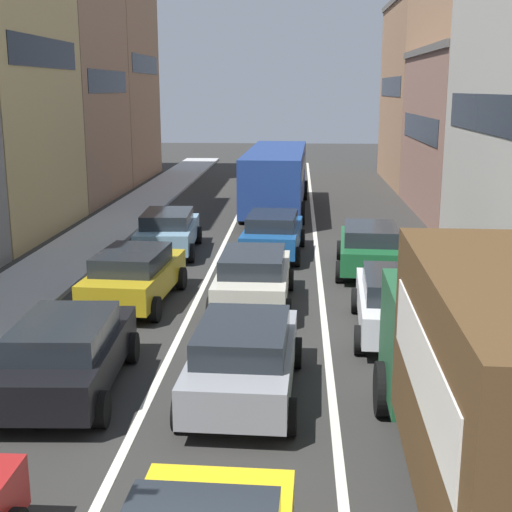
% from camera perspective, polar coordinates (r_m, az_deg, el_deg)
% --- Properties ---
extents(sidewalk_left, '(2.60, 64.00, 0.14)m').
position_cam_1_polar(sidewalk_left, '(26.59, -13.50, 0.97)').
color(sidewalk_left, '#B1B1B1').
rests_on(sidewalk_left, ground).
extents(lane_stripe_left, '(0.16, 60.00, 0.01)m').
position_cam_1_polar(lane_stripe_left, '(25.60, -2.72, 0.72)').
color(lane_stripe_left, silver).
rests_on(lane_stripe_left, ground).
extents(lane_stripe_right, '(0.16, 60.00, 0.01)m').
position_cam_1_polar(lane_stripe_right, '(25.47, 4.90, 0.61)').
color(lane_stripe_right, silver).
rests_on(lane_stripe_right, ground).
extents(removalist_box_truck, '(2.83, 7.75, 3.58)m').
position_cam_1_polar(removalist_box_truck, '(9.73, 19.44, -9.37)').
color(removalist_box_truck, '#1E5933').
rests_on(removalist_box_truck, ground).
extents(sedan_centre_lane_second, '(2.17, 4.35, 1.49)m').
position_cam_1_polar(sedan_centre_lane_second, '(13.13, -0.99, -8.13)').
color(sedan_centre_lane_second, gray).
rests_on(sedan_centre_lane_second, ground).
extents(wagon_left_lane_second, '(2.24, 4.39, 1.49)m').
position_cam_1_polar(wagon_left_lane_second, '(13.79, -14.97, -7.53)').
color(wagon_left_lane_second, black).
rests_on(wagon_left_lane_second, ground).
extents(hatchback_centre_lane_third, '(2.10, 4.32, 1.49)m').
position_cam_1_polar(hatchback_centre_lane_third, '(18.52, -0.21, -1.69)').
color(hatchback_centre_lane_third, beige).
rests_on(hatchback_centre_lane_third, ground).
extents(sedan_left_lane_third, '(2.27, 4.40, 1.49)m').
position_cam_1_polar(sedan_left_lane_third, '(19.00, -9.81, -1.50)').
color(sedan_left_lane_third, '#B29319').
rests_on(sedan_left_lane_third, ground).
extents(coupe_centre_lane_fourth, '(2.26, 4.39, 1.49)m').
position_cam_1_polar(coupe_centre_lane_fourth, '(24.15, 1.35, 1.88)').
color(coupe_centre_lane_fourth, '#194C8C').
rests_on(coupe_centre_lane_fourth, ground).
extents(sedan_left_lane_fourth, '(2.25, 4.39, 1.49)m').
position_cam_1_polar(sedan_left_lane_fourth, '(24.76, -7.11, 2.06)').
color(sedan_left_lane_fourth, '#759EB7').
rests_on(sedan_left_lane_fourth, ground).
extents(sedan_right_lane_behind_truck, '(2.24, 4.38, 1.49)m').
position_cam_1_polar(sedan_right_lane_behind_truck, '(16.75, 11.41, -3.59)').
color(sedan_right_lane_behind_truck, silver).
rests_on(sedan_right_lane_behind_truck, ground).
extents(wagon_right_lane_far, '(2.28, 4.41, 1.49)m').
position_cam_1_polar(wagon_right_lane_far, '(22.33, 9.17, 0.75)').
color(wagon_right_lane_far, '#19592D').
rests_on(wagon_right_lane_far, ground).
extents(bus_mid_queue_primary, '(3.00, 10.56, 2.90)m').
position_cam_1_polar(bus_mid_queue_primary, '(32.79, 1.65, 6.63)').
color(bus_mid_queue_primary, navy).
rests_on(bus_mid_queue_primary, ground).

